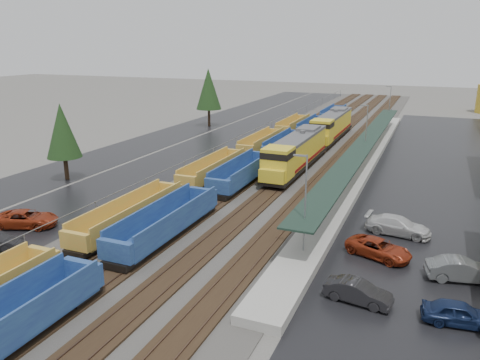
# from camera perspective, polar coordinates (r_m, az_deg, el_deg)

# --- Properties ---
(ballast_strip) EXTENTS (20.00, 160.00, 0.08)m
(ballast_strip) POSITION_cam_1_polar(r_m,az_deg,el_deg) (74.94, 8.74, 4.23)
(ballast_strip) COLOR #302D2B
(ballast_strip) RESTS_ON ground
(trackbed) EXTENTS (14.60, 160.00, 0.22)m
(trackbed) POSITION_cam_1_polar(r_m,az_deg,el_deg) (74.92, 8.75, 4.32)
(trackbed) COLOR black
(trackbed) RESTS_ON ground
(west_parking_lot) EXTENTS (10.00, 160.00, 0.02)m
(west_parking_lot) POSITION_cam_1_polar(r_m,az_deg,el_deg) (79.78, -1.79, 5.12)
(west_parking_lot) COLOR black
(west_parking_lot) RESTS_ON ground
(west_road) EXTENTS (9.00, 160.00, 0.02)m
(west_road) POSITION_cam_1_polar(r_m,az_deg,el_deg) (84.34, -8.02, 5.58)
(west_road) COLOR black
(west_road) RESTS_ON ground
(east_commuter_lot) EXTENTS (16.00, 100.00, 0.02)m
(east_commuter_lot) POSITION_cam_1_polar(r_m,az_deg,el_deg) (63.17, 23.35, 0.77)
(east_commuter_lot) COLOR black
(east_commuter_lot) RESTS_ON ground
(station_platform) EXTENTS (3.00, 80.00, 8.00)m
(station_platform) POSITION_cam_1_polar(r_m,az_deg,el_deg) (63.49, 14.87, 2.32)
(station_platform) COLOR #9E9B93
(station_platform) RESTS_ON ground
(chainlink_fence) EXTENTS (0.08, 160.04, 2.02)m
(chainlink_fence) POSITION_cam_1_polar(r_m,az_deg,el_deg) (75.97, 1.51, 5.78)
(chainlink_fence) COLOR gray
(chainlink_fence) RESTS_ON ground
(tree_west_near) EXTENTS (3.96, 3.96, 9.00)m
(tree_west_near) POSITION_cam_1_polar(r_m,az_deg,el_deg) (57.86, -20.86, 5.63)
(tree_west_near) COLOR #332316
(tree_west_near) RESTS_ON ground
(tree_west_far) EXTENTS (4.84, 4.84, 11.00)m
(tree_west_far) POSITION_cam_1_polar(r_m,az_deg,el_deg) (91.12, -3.85, 11.01)
(tree_west_far) COLOR #332316
(tree_west_far) RESTS_ON ground
(locomotive_lead) EXTENTS (3.11, 20.51, 4.64)m
(locomotive_lead) POSITION_cam_1_polar(r_m,az_deg,el_deg) (58.63, 6.84, 3.36)
(locomotive_lead) COLOR black
(locomotive_lead) RESTS_ON ground
(locomotive_trail) EXTENTS (3.11, 20.51, 4.64)m
(locomotive_trail) POSITION_cam_1_polar(r_m,az_deg,el_deg) (78.68, 11.11, 6.48)
(locomotive_trail) COLOR black
(locomotive_trail) RESTS_ON ground
(well_string_yellow) EXTENTS (2.57, 97.46, 2.28)m
(well_string_yellow) POSITION_cam_1_polar(r_m,az_deg,el_deg) (48.29, -7.53, -1.11)
(well_string_yellow) COLOR gold
(well_string_yellow) RESTS_ON ground
(well_string_blue) EXTENTS (2.83, 113.60, 2.51)m
(well_string_blue) POSITION_cam_1_polar(r_m,az_deg,el_deg) (53.11, 0.32, 0.73)
(well_string_blue) COLOR navy
(well_string_blue) RESTS_ON ground
(parked_car_west_c) EXTENTS (4.23, 5.92, 1.50)m
(parked_car_west_c) POSITION_cam_1_polar(r_m,az_deg,el_deg) (45.07, -24.63, -4.33)
(parked_car_west_c) COLOR maroon
(parked_car_west_c) RESTS_ON ground
(parked_car_east_a) EXTENTS (2.05, 4.35, 1.38)m
(parked_car_east_a) POSITION_cam_1_polar(r_m,az_deg,el_deg) (30.65, 14.18, -13.11)
(parked_car_east_a) COLOR black
(parked_car_east_a) RESTS_ON ground
(parked_car_east_b) EXTENTS (3.87, 5.38, 1.36)m
(parked_car_east_b) POSITION_cam_1_polar(r_m,az_deg,el_deg) (36.97, 16.55, -8.02)
(parked_car_east_b) COLOR maroon
(parked_car_east_b) RESTS_ON ground
(parked_car_east_c) EXTENTS (2.72, 5.53, 1.55)m
(parked_car_east_c) POSITION_cam_1_polar(r_m,az_deg,el_deg) (41.58, 18.70, -5.32)
(parked_car_east_c) COLOR silver
(parked_car_east_c) RESTS_ON ground
(parked_car_east_d) EXTENTS (2.08, 4.25, 1.40)m
(parked_car_east_d) POSITION_cam_1_polar(r_m,az_deg,el_deg) (30.38, 25.17, -14.52)
(parked_car_east_d) COLOR #122046
(parked_car_east_d) RESTS_ON ground
(parked_car_east_e) EXTENTS (2.63, 4.91, 1.54)m
(parked_car_east_e) POSITION_cam_1_polar(r_m,az_deg,el_deg) (35.50, 25.44, -9.88)
(parked_car_east_e) COLOR #55585A
(parked_car_east_e) RESTS_ON ground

